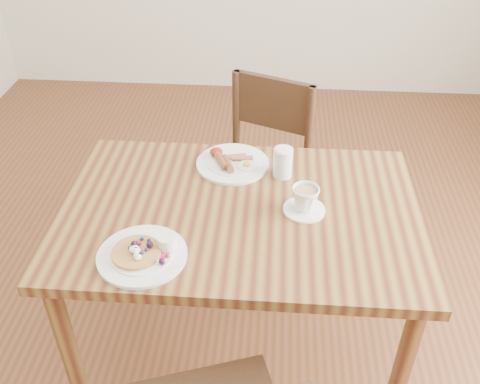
% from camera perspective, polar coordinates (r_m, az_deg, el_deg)
% --- Properties ---
extents(ground, '(5.00, 5.00, 0.00)m').
position_cam_1_polar(ground, '(2.33, 0.00, -16.41)').
color(ground, '#553118').
rests_on(ground, ground).
extents(dining_table, '(1.20, 0.80, 0.75)m').
position_cam_1_polar(dining_table, '(1.85, 0.00, -4.20)').
color(dining_table, brown).
rests_on(dining_table, ground).
extents(chair_far, '(0.55, 0.55, 0.88)m').
position_cam_1_polar(chair_far, '(2.44, 2.07, 2.56)').
color(chair_far, '#3E2516').
rests_on(chair_far, ground).
extents(pancake_plate, '(0.27, 0.27, 0.06)m').
position_cam_1_polar(pancake_plate, '(1.63, -10.24, -6.41)').
color(pancake_plate, white).
rests_on(pancake_plate, dining_table).
extents(breakfast_plate, '(0.27, 0.27, 0.04)m').
position_cam_1_polar(breakfast_plate, '(1.99, -0.93, 3.16)').
color(breakfast_plate, white).
rests_on(breakfast_plate, dining_table).
extents(teacup_saucer, '(0.14, 0.14, 0.09)m').
position_cam_1_polar(teacup_saucer, '(1.76, 6.94, -0.90)').
color(teacup_saucer, white).
rests_on(teacup_saucer, dining_table).
extents(water_glass, '(0.07, 0.07, 0.11)m').
position_cam_1_polar(water_glass, '(1.92, 4.59, 3.16)').
color(water_glass, silver).
rests_on(water_glass, dining_table).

